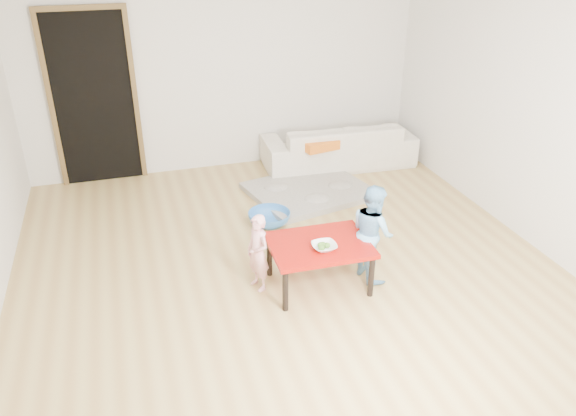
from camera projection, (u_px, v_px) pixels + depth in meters
name	position (u px, v px, depth m)	size (l,w,h in m)	color
floor	(282.00, 258.00, 5.47)	(5.00, 5.00, 0.01)	#A98448
back_wall	(224.00, 68.00, 7.00)	(5.00, 0.02, 2.60)	silver
right_wall	(524.00, 107.00, 5.53)	(0.02, 5.00, 2.60)	silver
doorway	(94.00, 100.00, 6.69)	(1.02, 0.08, 2.11)	brown
sofa	(338.00, 144.00, 7.44)	(1.98, 0.77, 0.58)	silver
cushion	(317.00, 143.00, 7.06)	(0.44, 0.39, 0.12)	orange
red_table	(319.00, 264.00, 4.97)	(0.87, 0.65, 0.44)	#930E08
bowl	(324.00, 247.00, 4.77)	(0.21, 0.21, 0.05)	white
broccoli	(324.00, 246.00, 4.77)	(0.12, 0.12, 0.06)	#2D5919
child_pink	(258.00, 253.00, 4.88)	(0.26, 0.17, 0.72)	#F36F7C
child_blue	(372.00, 232.00, 5.02)	(0.44, 0.34, 0.90)	#5595C5
basin	(269.00, 218.00, 6.05)	(0.46, 0.46, 0.14)	#3273C0
blanket	(309.00, 191.00, 6.76)	(1.35, 1.12, 0.07)	#ACA498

